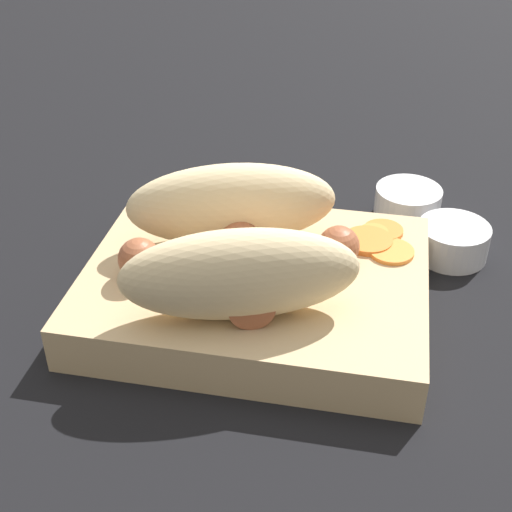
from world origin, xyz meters
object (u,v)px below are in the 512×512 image
sausage (240,253)px  condiment_cup_far (407,205)px  food_tray (256,288)px  bread_roll (237,237)px  condiment_cup_near (452,243)px

sausage → condiment_cup_far: sausage is taller
food_tray → condiment_cup_far: (-0.10, -0.14, -0.00)m
bread_roll → condiment_cup_far: bearing=-126.0°
food_tray → condiment_cup_near: food_tray is taller
food_tray → bread_roll: size_ratio=1.30×
bread_roll → condiment_cup_near: bearing=-145.4°
food_tray → bread_roll: (0.01, 0.01, 0.05)m
sausage → condiment_cup_far: bearing=-126.9°
food_tray → bread_roll: bread_roll is taller
food_tray → bread_roll: 0.05m
bread_roll → condiment_cup_far: size_ratio=3.25×
bread_roll → sausage: 0.02m
food_tray → condiment_cup_far: bearing=-125.1°
sausage → condiment_cup_far: 0.18m
bread_roll → sausage: bearing=-95.4°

